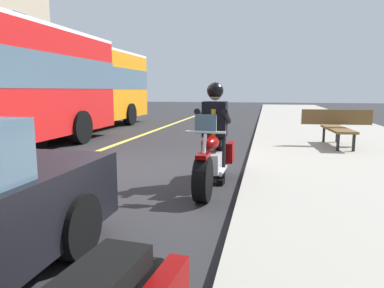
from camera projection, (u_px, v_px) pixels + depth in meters
name	position (u px, v px, depth m)	size (l,w,h in m)	color
ground_plane	(145.00, 171.00, 7.05)	(80.00, 80.00, 0.00)	#28282B
lane_center_stripe	(56.00, 166.00, 7.46)	(60.00, 0.16, 0.01)	#E5DB4C
motorcycle_main	(213.00, 160.00, 5.87)	(2.21, 0.60, 1.26)	black
rider_main	(215.00, 124.00, 5.97)	(0.62, 0.55, 1.74)	black
bus_far	(66.00, 83.00, 13.06)	(11.05, 2.70, 3.30)	orange
bench_sidewalk	(337.00, 125.00, 9.21)	(1.83, 1.80, 0.95)	brown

